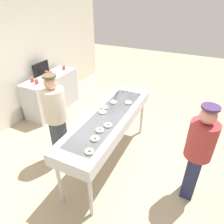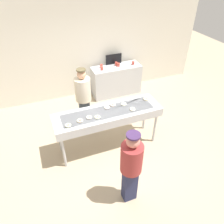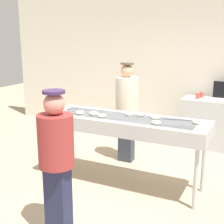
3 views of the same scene
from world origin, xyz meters
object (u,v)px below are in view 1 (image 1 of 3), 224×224
sugar_donut_5 (128,103)px  paper_cup_4 (47,73)px  sugar_donut_1 (103,112)px  fryer_conveyor (109,120)px  sugar_donut_8 (100,130)px  sugar_donut_6 (95,139)px  paper_cup_2 (64,68)px  sugar_donut_0 (89,151)px  paper_cup_3 (37,82)px  paper_cup_1 (32,80)px  worker_baker (56,115)px  sugar_donut_7 (104,107)px  prep_counter (52,93)px  menu_display (41,69)px  customer_waiting (199,149)px  paper_cup_0 (51,73)px  sugar_donut_2 (108,125)px  sugar_donut_4 (113,102)px  sugar_donut_3 (125,90)px

sugar_donut_5 → paper_cup_4: same height
paper_cup_4 → sugar_donut_1: bearing=-117.0°
fryer_conveyor → sugar_donut_8: (-0.44, -0.07, 0.12)m
fryer_conveyor → sugar_donut_8: size_ratio=19.34×
sugar_donut_6 → paper_cup_4: size_ratio=1.18×
paper_cup_4 → paper_cup_2: bearing=-15.1°
sugar_donut_0 → paper_cup_2: size_ratio=1.18×
paper_cup_4 → paper_cup_3: bearing=-163.0°
paper_cup_1 → worker_baker: bearing=-123.5°
sugar_donut_6 → worker_baker: (0.32, 0.94, -0.05)m
sugar_donut_0 → worker_baker: size_ratio=0.07×
sugar_donut_7 → paper_cup_2: same height
sugar_donut_8 → paper_cup_2: (2.05, 2.18, -0.03)m
fryer_conveyor → sugar_donut_1: (0.02, 0.12, 0.12)m
sugar_donut_5 → prep_counter: bearing=76.3°
sugar_donut_1 → menu_display: menu_display is taller
customer_waiting → worker_baker: bearing=97.0°
sugar_donut_1 → sugar_donut_8: same height
prep_counter → customer_waiting: bearing=-108.5°
sugar_donut_7 → paper_cup_3: bearing=77.9°
paper_cup_4 → paper_cup_1: bearing=178.5°
sugar_donut_0 → paper_cup_3: same height
paper_cup_0 → paper_cup_1: (-0.51, 0.11, 0.00)m
sugar_donut_6 → paper_cup_4: (1.74, 2.35, -0.03)m
worker_baker → paper_cup_0: size_ratio=16.22×
sugar_donut_2 → menu_display: 2.84m
sugar_donut_5 → paper_cup_4: 2.45m
sugar_donut_4 → fryer_conveyor: bearing=-165.5°
sugar_donut_5 → paper_cup_4: size_ratio=1.18×
sugar_donut_2 → worker_baker: 0.96m
customer_waiting → menu_display: customer_waiting is taller
sugar_donut_1 → paper_cup_0: 2.31m
fryer_conveyor → customer_waiting: bearing=-94.8°
paper_cup_2 → paper_cup_4: size_ratio=1.00×
worker_baker → paper_cup_3: 1.55m
sugar_donut_3 → sugar_donut_5: (-0.46, -0.25, 0.00)m
sugar_donut_4 → paper_cup_4: 2.24m
prep_counter → sugar_donut_2: bearing=-120.6°
sugar_donut_6 → prep_counter: sugar_donut_6 is taller
sugar_donut_1 → sugar_donut_6: bearing=-160.7°
sugar_donut_0 → sugar_donut_6: same height
customer_waiting → menu_display: 3.98m
sugar_donut_3 → customer_waiting: size_ratio=0.08×
sugar_donut_4 → sugar_donut_6: bearing=-168.3°
fryer_conveyor → sugar_donut_6: bearing=-170.2°
paper_cup_1 → paper_cup_4: bearing=-1.5°
sugar_donut_2 → paper_cup_4: bearing=59.8°
sugar_donut_0 → sugar_donut_8: (0.45, 0.10, 0.00)m
sugar_donut_1 → sugar_donut_7: same height
sugar_donut_3 → sugar_donut_6: bearing=-172.2°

